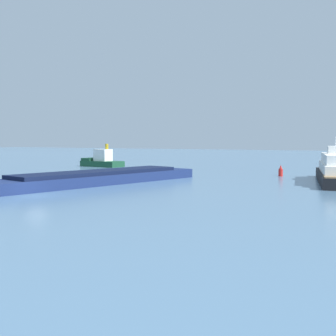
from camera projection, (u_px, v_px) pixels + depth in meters
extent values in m
plane|color=slate|center=(36.00, 196.00, 49.77)|extent=(400.00, 400.00, 0.00)
cube|color=navy|center=(90.00, 180.00, 61.74)|extent=(15.85, 37.02, 1.35)
cube|color=#0F1834|center=(99.00, 172.00, 62.79)|extent=(11.97, 26.16, 0.50)
cube|color=navy|center=(177.00, 172.00, 75.07)|extent=(4.62, 2.10, 1.21)
cube|color=#19472D|center=(102.00, 164.00, 100.92)|extent=(10.13, 5.50, 1.25)
cube|color=#19472D|center=(91.00, 159.00, 102.76)|extent=(3.21, 4.08, 0.60)
cube|color=white|center=(103.00, 155.00, 100.62)|extent=(3.73, 3.15, 2.60)
cylinder|color=gold|center=(107.00, 147.00, 99.84)|extent=(0.70, 0.70, 1.20)
cylinder|color=black|center=(86.00, 162.00, 103.69)|extent=(0.40, 0.74, 0.70)
cube|color=black|center=(336.00, 177.00, 64.57)|extent=(8.55, 22.42, 1.46)
cube|color=white|center=(336.00, 168.00, 64.48)|extent=(7.00, 17.55, 1.30)
cube|color=white|center=(336.00, 159.00, 64.78)|extent=(6.05, 15.29, 1.30)
cube|color=white|center=(335.00, 150.00, 66.95)|extent=(2.53, 2.74, 1.10)
cylinder|color=silver|center=(336.00, 141.00, 66.86)|extent=(0.10, 0.10, 1.40)
cylinder|color=red|center=(281.00, 173.00, 75.24)|extent=(0.70, 0.70, 1.20)
cone|color=red|center=(281.00, 167.00, 75.18)|extent=(0.49, 0.49, 0.70)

